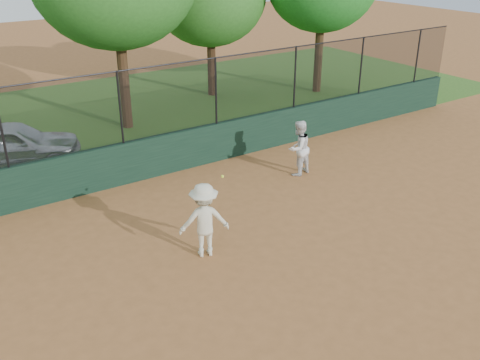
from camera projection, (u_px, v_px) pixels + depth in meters
ground at (268, 280)px, 10.88m from camera, size 80.00×80.00×0.00m
back_wall at (142, 159)px, 15.15m from camera, size 26.00×0.20×1.20m
grass_strip at (76, 123)px, 19.92m from camera, size 36.00×12.00×0.01m
parked_car at (11, 144)px, 16.06m from camera, size 4.28×2.96×1.35m
player_second at (299, 148)px, 15.37m from camera, size 0.90×0.77×1.63m
player_main at (204, 220)px, 11.43m from camera, size 1.24×0.97×1.91m
fence_assembly at (136, 104)px, 14.45m from camera, size 26.00×0.06×2.00m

